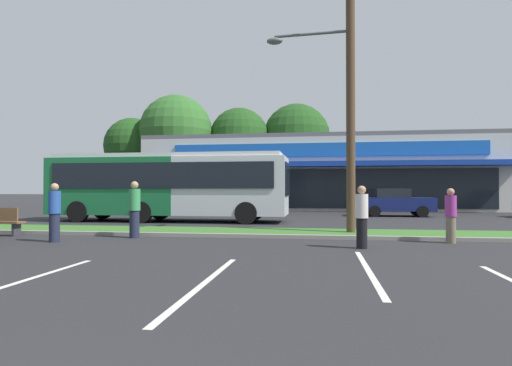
# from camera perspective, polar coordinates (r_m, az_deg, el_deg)

# --- Properties ---
(grass_median) EXTENTS (56.00, 2.20, 0.12)m
(grass_median) POSITION_cam_1_polar(r_m,az_deg,el_deg) (15.04, 1.70, -6.54)
(grass_median) COLOR #386B28
(grass_median) RESTS_ON ground_plane
(curb_lip) EXTENTS (56.00, 0.24, 0.12)m
(curb_lip) POSITION_cam_1_polar(r_m,az_deg,el_deg) (13.83, 1.10, -7.04)
(curb_lip) COLOR gray
(curb_lip) RESTS_ON ground_plane
(parking_stripe_0) EXTENTS (0.12, 4.80, 0.01)m
(parking_stripe_0) POSITION_cam_1_polar(r_m,az_deg,el_deg) (8.23, -29.76, -11.62)
(parking_stripe_0) COLOR silver
(parking_stripe_0) RESTS_ON ground_plane
(parking_stripe_1) EXTENTS (0.12, 4.80, 0.01)m
(parking_stripe_1) POSITION_cam_1_polar(r_m,az_deg,el_deg) (7.38, -6.84, -12.99)
(parking_stripe_1) COLOR silver
(parking_stripe_1) RESTS_ON ground_plane
(parking_stripe_2) EXTENTS (0.12, 4.80, 0.01)m
(parking_stripe_2) POSITION_cam_1_polar(r_m,az_deg,el_deg) (8.72, 14.62, -11.07)
(parking_stripe_2) COLOR silver
(parking_stripe_2) RESTS_ON ground_plane
(storefront_building) EXTENTS (27.51, 13.56, 5.63)m
(storefront_building) POSITION_cam_1_polar(r_m,az_deg,el_deg) (36.99, 8.94, 1.15)
(storefront_building) COLOR beige
(storefront_building) RESTS_ON ground_plane
(tree_far_left) EXTENTS (6.06, 6.06, 9.32)m
(tree_far_left) POSITION_cam_1_polar(r_m,az_deg,el_deg) (48.95, -16.05, 4.74)
(tree_far_left) COLOR #473323
(tree_far_left) RESTS_ON ground_plane
(tree_left) EXTENTS (7.65, 7.65, 11.54)m
(tree_left) POSITION_cam_1_polar(r_m,az_deg,el_deg) (46.75, -10.54, 6.75)
(tree_left) COLOR #473323
(tree_left) RESTS_ON ground_plane
(tree_mid_left) EXTENTS (6.47, 6.47, 10.40)m
(tree_mid_left) POSITION_cam_1_polar(r_m,az_deg,el_deg) (47.12, -2.23, 5.99)
(tree_mid_left) COLOR #473323
(tree_mid_left) RESTS_ON ground_plane
(tree_mid) EXTENTS (7.40, 7.40, 11.01)m
(tree_mid) POSITION_cam_1_polar(r_m,az_deg,el_deg) (48.14, 5.37, 6.04)
(tree_mid) COLOR #473323
(tree_mid) RESTS_ON ground_plane
(utility_pole) EXTENTS (3.03, 2.40, 9.60)m
(utility_pole) POSITION_cam_1_polar(r_m,az_deg,el_deg) (15.22, 11.84, 12.81)
(utility_pole) COLOR #4C3826
(utility_pole) RESTS_ON ground_plane
(city_bus) EXTENTS (11.51, 2.70, 3.25)m
(city_bus) POSITION_cam_1_polar(r_m,az_deg,el_deg) (21.22, -11.50, -0.25)
(city_bus) COLOR #196638
(city_bus) RESTS_ON ground_plane
(car_1) EXTENTS (4.21, 1.89, 1.55)m
(car_1) POSITION_cam_1_polar(r_m,az_deg,el_deg) (27.75, -12.06, -2.39)
(car_1) COLOR black
(car_1) RESTS_ON ground_plane
(car_5) EXTENTS (4.13, 1.89, 1.60)m
(car_5) POSITION_cam_1_polar(r_m,az_deg,el_deg) (26.03, 17.93, -2.43)
(car_5) COLOR navy
(car_5) RESTS_ON ground_plane
(pedestrian_near_bench) EXTENTS (0.36, 0.36, 1.81)m
(pedestrian_near_bench) POSITION_cam_1_polar(r_m,az_deg,el_deg) (14.34, -15.79, -3.39)
(pedestrian_near_bench) COLOR #1E2338
(pedestrian_near_bench) RESTS_ON ground_plane
(pedestrian_by_pole) EXTENTS (0.33, 0.33, 1.65)m
(pedestrian_by_pole) POSITION_cam_1_polar(r_m,az_deg,el_deg) (11.69, 13.83, -4.38)
(pedestrian_by_pole) COLOR black
(pedestrian_by_pole) RESTS_ON ground_plane
(pedestrian_mid) EXTENTS (0.32, 0.32, 1.59)m
(pedestrian_mid) POSITION_cam_1_polar(r_m,az_deg,el_deg) (13.68, 24.38, -3.94)
(pedestrian_mid) COLOR #726651
(pedestrian_mid) RESTS_ON ground_plane
(pedestrian_far) EXTENTS (0.35, 0.35, 1.74)m
(pedestrian_far) POSITION_cam_1_polar(r_m,az_deg,el_deg) (14.05, -25.12, -3.54)
(pedestrian_far) COLOR #1E2338
(pedestrian_far) RESTS_ON ground_plane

